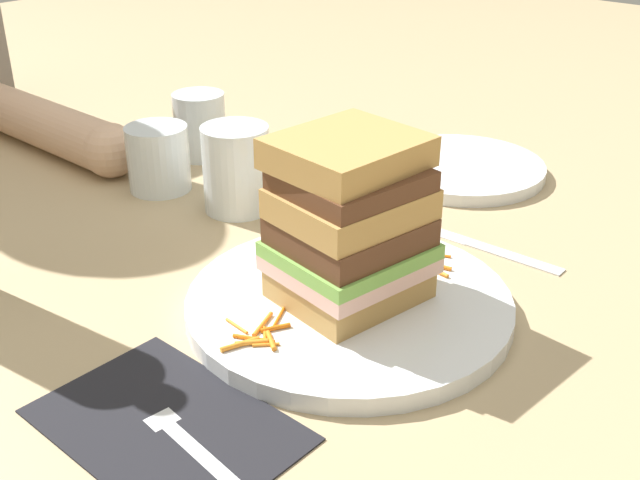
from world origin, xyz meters
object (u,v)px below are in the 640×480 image
(sandwich, at_px, (349,222))
(fork, at_px, (187,439))
(napkin_dark, at_px, (169,426))
(empty_tumbler_1, at_px, (200,125))
(juice_glass, at_px, (236,172))
(empty_tumbler_0, at_px, (158,158))
(knife, at_px, (470,242))
(main_plate, at_px, (348,303))
(side_plate, at_px, (460,168))

(sandwich, relative_size, fork, 0.80)
(napkin_dark, distance_m, empty_tumbler_1, 0.50)
(juice_glass, height_order, empty_tumbler_1, juice_glass)
(sandwich, relative_size, empty_tumbler_0, 1.86)
(knife, bearing_deg, empty_tumbler_0, 109.07)
(main_plate, distance_m, sandwich, 0.07)
(main_plate, xyz_separation_m, juice_glass, (0.08, 0.21, 0.03))
(napkin_dark, bearing_deg, knife, -0.91)
(sandwich, distance_m, fork, 0.21)
(sandwich, bearing_deg, napkin_dark, -178.67)
(sandwich, relative_size, napkin_dark, 0.76)
(knife, height_order, side_plate, side_plate)
(sandwich, distance_m, knife, 0.19)
(sandwich, relative_size, juice_glass, 1.49)
(napkin_dark, distance_m, side_plate, 0.51)
(main_plate, xyz_separation_m, empty_tumbler_0, (0.06, 0.32, 0.03))
(sandwich, height_order, napkin_dark, sandwich)
(main_plate, bearing_deg, knife, -3.04)
(empty_tumbler_0, xyz_separation_m, empty_tumbler_1, (0.10, 0.04, 0.00))
(fork, bearing_deg, napkin_dark, 83.82)
(knife, bearing_deg, sandwich, 176.64)
(sandwich, distance_m, juice_glass, 0.23)
(knife, bearing_deg, juice_glass, 112.53)
(main_plate, height_order, empty_tumbler_0, empty_tumbler_0)
(fork, bearing_deg, empty_tumbler_1, 48.22)
(napkin_dark, height_order, empty_tumbler_0, empty_tumbler_0)
(fork, distance_m, side_plate, 0.52)
(main_plate, height_order, empty_tumbler_1, empty_tumbler_1)
(knife, relative_size, juice_glass, 2.24)
(knife, height_order, empty_tumbler_1, empty_tumbler_1)
(empty_tumbler_0, distance_m, empty_tumbler_1, 0.11)
(fork, height_order, empty_tumbler_0, empty_tumbler_0)
(empty_tumbler_0, bearing_deg, fork, -125.94)
(empty_tumbler_0, height_order, side_plate, empty_tumbler_0)
(empty_tumbler_0, distance_m, side_plate, 0.34)
(empty_tumbler_1, bearing_deg, sandwich, -113.32)
(main_plate, xyz_separation_m, side_plate, (0.32, 0.09, -0.00))
(fork, distance_m, knife, 0.36)
(sandwich, xyz_separation_m, napkin_dark, (-0.19, -0.00, -0.08))
(sandwich, bearing_deg, knife, -3.36)
(fork, xyz_separation_m, knife, (0.36, 0.02, -0.00))
(fork, relative_size, empty_tumbler_0, 2.33)
(empty_tumbler_0, relative_size, side_plate, 0.37)
(juice_glass, xyz_separation_m, side_plate, (0.24, -0.12, -0.03))
(fork, bearing_deg, juice_glass, 41.80)
(empty_tumbler_0, bearing_deg, juice_glass, -78.94)
(napkin_dark, height_order, fork, fork)
(main_plate, bearing_deg, napkin_dark, -178.94)
(sandwich, distance_m, napkin_dark, 0.20)
(knife, bearing_deg, empty_tumbler_1, 92.53)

